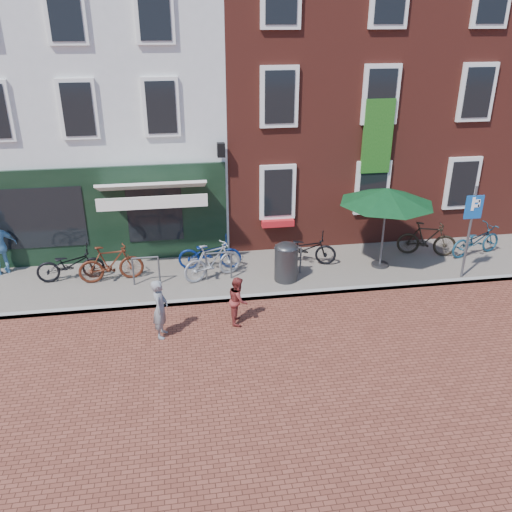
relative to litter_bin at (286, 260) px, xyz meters
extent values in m
plane|color=brown|center=(-0.35, -0.86, -0.72)|extent=(80.00, 80.00, 0.00)
cube|color=slate|center=(0.65, 0.64, -0.67)|extent=(24.00, 3.00, 0.10)
cube|color=silver|center=(-5.35, 6.14, 3.78)|extent=(8.00, 8.00, 9.00)
cube|color=maroon|center=(1.65, 6.14, 4.28)|extent=(6.00, 8.00, 10.00)
cube|color=maroon|center=(7.65, 6.14, 4.28)|extent=(6.00, 8.00, 10.00)
cylinder|color=#343436|center=(0.00, 0.00, -0.13)|extent=(0.65, 0.65, 0.98)
ellipsoid|color=#343436|center=(0.00, 0.00, 0.43)|extent=(0.65, 0.65, 0.29)
cylinder|color=#4C4C4F|center=(4.99, -0.61, 0.72)|extent=(0.07, 0.07, 2.68)
cube|color=#114E9E|center=(4.99, -0.63, 1.48)|extent=(0.50, 0.04, 0.65)
cylinder|color=#4C4C4F|center=(2.95, 0.44, -0.58)|extent=(0.50, 0.50, 0.08)
cylinder|color=#4C4C4F|center=(2.95, 0.44, 0.52)|extent=(0.06, 0.06, 2.28)
cone|color=#0C3B1A|center=(2.95, 0.44, 1.66)|extent=(2.72, 2.72, 0.45)
imported|color=gray|center=(-3.45, -2.21, 0.01)|extent=(0.44, 0.59, 1.46)
imported|color=maroon|center=(-1.59, -1.87, -0.11)|extent=(0.52, 0.63, 1.21)
imported|color=black|center=(-5.94, 0.94, -0.14)|extent=(1.89, 0.82, 0.96)
imported|color=#4F1F11|center=(-4.81, 0.70, -0.08)|extent=(1.82, 0.71, 1.07)
imported|color=#071A53|center=(-2.05, 1.09, -0.14)|extent=(1.88, 0.80, 0.96)
imported|color=gray|center=(-2.02, 0.42, -0.08)|extent=(1.83, 1.15, 1.07)
imported|color=black|center=(0.80, 1.00, -0.14)|extent=(1.94, 1.17, 0.96)
imported|color=black|center=(4.62, 0.98, -0.08)|extent=(1.84, 1.05, 1.07)
imported|color=#153C51|center=(6.13, 0.76, -0.14)|extent=(1.93, 1.09, 0.96)
camera|label=1|loc=(-2.95, -13.21, 6.27)|focal=37.69mm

